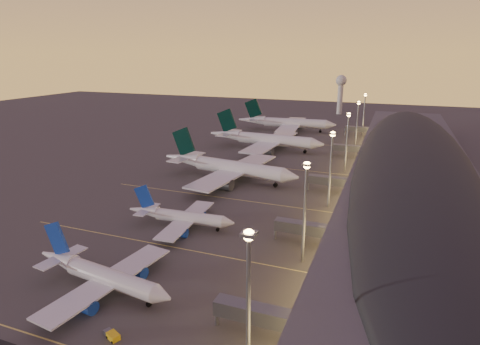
% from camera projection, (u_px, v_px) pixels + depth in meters
% --- Properties ---
extents(ground, '(700.00, 700.00, 0.00)m').
position_uv_depth(ground, '(176.00, 238.00, 112.81)').
color(ground, '#3C3937').
extents(airliner_narrow_south, '(38.20, 34.38, 13.64)m').
position_uv_depth(airliner_narrow_south, '(101.00, 275.00, 87.46)').
color(airliner_narrow_south, silver).
rests_on(airliner_narrow_south, ground).
extents(airliner_narrow_north, '(34.05, 30.47, 12.16)m').
position_uv_depth(airliner_narrow_north, '(181.00, 217.00, 119.63)').
color(airliner_narrow_north, silver).
rests_on(airliner_narrow_north, ground).
extents(airliner_wide_near, '(62.47, 57.42, 20.00)m').
position_uv_depth(airliner_wide_near, '(227.00, 167.00, 164.36)').
color(airliner_wide_near, silver).
rests_on(airliner_wide_near, ground).
extents(airliner_wide_mid, '(65.18, 59.46, 20.85)m').
position_uv_depth(airliner_wide_mid, '(265.00, 139.00, 215.80)').
color(airliner_wide_mid, silver).
rests_on(airliner_wide_mid, ground).
extents(airliner_wide_far, '(65.38, 59.78, 20.91)m').
position_uv_depth(airliner_wide_far, '(286.00, 123.00, 266.60)').
color(airliner_wide_far, silver).
rests_on(airliner_wide_far, ground).
extents(terminal_building, '(56.35, 255.00, 17.46)m').
position_uv_depth(terminal_building, '(411.00, 165.00, 153.87)').
color(terminal_building, '#4A4A4F').
rests_on(terminal_building, ground).
extents(light_masts, '(2.20, 217.20, 25.90)m').
position_uv_depth(light_masts, '(341.00, 141.00, 153.55)').
color(light_masts, gray).
rests_on(light_masts, ground).
extents(radar_tower, '(9.00, 9.00, 32.50)m').
position_uv_depth(radar_tower, '(341.00, 88.00, 335.65)').
color(radar_tower, silver).
rests_on(radar_tower, ground).
extents(lane_markings, '(90.00, 180.36, 0.00)m').
position_uv_depth(lane_markings, '(230.00, 194.00, 148.58)').
color(lane_markings, '#D8C659').
rests_on(lane_markings, ground).
extents(baggage_tug_a, '(4.11, 2.90, 1.14)m').
position_uv_depth(baggage_tug_a, '(112.00, 335.00, 73.31)').
color(baggage_tug_a, yellow).
rests_on(baggage_tug_a, ground).
extents(baggage_tug_b, '(3.45, 1.65, 1.01)m').
position_uv_depth(baggage_tug_b, '(252.00, 313.00, 79.52)').
color(baggage_tug_b, yellow).
rests_on(baggage_tug_b, ground).
extents(baggage_tug_c, '(4.19, 2.16, 1.19)m').
position_uv_depth(baggage_tug_c, '(220.00, 223.00, 121.25)').
color(baggage_tug_c, yellow).
rests_on(baggage_tug_c, ground).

